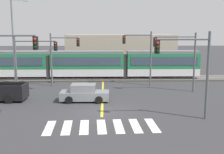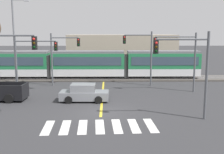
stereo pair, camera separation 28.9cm
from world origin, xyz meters
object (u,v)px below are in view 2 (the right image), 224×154
object	(u,v)px
traffic_light_near_left	(1,60)
traffic_light_far_left	(61,52)
sedan_crossing	(84,93)
traffic_light_mid_right	(181,53)
street_lamp_west	(15,37)
light_rail_tram	(88,63)
traffic_light_far_right	(142,50)
traffic_light_mid_left	(31,55)
traffic_light_near_right	(189,63)

from	to	relation	value
traffic_light_near_left	traffic_light_far_left	size ratio (longest dim) A/B	1.09
sedan_crossing	traffic_light_near_left	world-z (taller)	traffic_light_near_left
traffic_light_mid_right	street_lamp_west	world-z (taller)	street_lamp_west
light_rail_tram	traffic_light_far_right	xyz separation A→B (m)	(6.25, -4.34, 1.92)
traffic_light_near_left	street_lamp_west	xyz separation A→B (m)	(-3.39, 13.57, 1.33)
light_rail_tram	traffic_light_far_left	size ratio (longest dim) A/B	4.79
traffic_light_near_left	traffic_light_mid_left	world-z (taller)	traffic_light_near_left
traffic_light_near_right	traffic_light_mid_left	xyz separation A→B (m)	(-13.07, 9.24, -0.24)
traffic_light_mid_right	street_lamp_west	size ratio (longest dim) A/B	0.61
traffic_light_far_right	traffic_light_mid_left	bearing A→B (deg)	-164.78
traffic_light_near_right	street_lamp_west	distance (m)	21.31
traffic_light_mid_right	street_lamp_west	xyz separation A→B (m)	(-17.78, 5.02, 1.49)
sedan_crossing	traffic_light_mid_left	world-z (taller)	traffic_light_mid_left
sedan_crossing	street_lamp_west	xyz separation A→B (m)	(-8.54, 8.73, 4.74)
traffic_light_mid_right	traffic_light_mid_left	size ratio (longest dim) A/B	1.06
traffic_light_far_left	traffic_light_near_right	size ratio (longest dim) A/B	0.97
traffic_light_near_left	traffic_light_far_left	bearing A→B (deg)	80.26
light_rail_tram	traffic_light_near_left	xyz separation A→B (m)	(-4.72, -16.30, 2.07)
traffic_light_near_right	traffic_light_mid_left	distance (m)	16.01
traffic_light_near_left	sedan_crossing	bearing A→B (deg)	43.23
light_rail_tram	traffic_light_near_right	xyz separation A→B (m)	(7.94, -16.68, 1.90)
sedan_crossing	traffic_light_near_left	size ratio (longest dim) A/B	0.67
light_rail_tram	traffic_light_near_right	size ratio (longest dim) A/B	4.64
traffic_light_far_left	light_rail_tram	bearing A→B (deg)	57.87
traffic_light_near_right	traffic_light_far_right	size ratio (longest dim) A/B	1.00
sedan_crossing	traffic_light_far_right	world-z (taller)	traffic_light_far_right
traffic_light_near_left	traffic_light_mid_left	xyz separation A→B (m)	(-0.42, 8.86, -0.41)
traffic_light_far_left	traffic_light_mid_left	xyz separation A→B (m)	(-2.49, -3.23, -0.10)
traffic_light_near_left	traffic_light_far_right	distance (m)	16.23
sedan_crossing	traffic_light_near_right	xyz separation A→B (m)	(7.51, -5.22, 3.24)
traffic_light_mid_right	light_rail_tram	bearing A→B (deg)	141.31
traffic_light_mid_right	traffic_light_far_right	world-z (taller)	traffic_light_far_right
traffic_light_mid_right	traffic_light_far_left	bearing A→B (deg)	163.98
traffic_light_near_left	traffic_light_far_right	size ratio (longest dim) A/B	1.05
traffic_light_near_right	traffic_light_far_right	bearing A→B (deg)	97.78
traffic_light_near_left	traffic_light_mid_right	xyz separation A→B (m)	(14.40, 8.55, -0.16)
traffic_light_near_left	traffic_light_near_right	distance (m)	12.66
sedan_crossing	street_lamp_west	size ratio (longest dim) A/B	0.43
sedan_crossing	traffic_light_far_left	bearing A→B (deg)	113.00
traffic_light_near_left	traffic_light_far_right	world-z (taller)	traffic_light_near_left
traffic_light_far_left	traffic_light_far_right	distance (m)	8.90
traffic_light_near_right	traffic_light_mid_right	bearing A→B (deg)	78.96
sedan_crossing	street_lamp_west	distance (m)	13.10
light_rail_tram	traffic_light_far_left	world-z (taller)	traffic_light_far_left
traffic_light_mid_right	traffic_light_mid_left	bearing A→B (deg)	178.80
traffic_light_mid_left	light_rail_tram	bearing A→B (deg)	55.36
sedan_crossing	traffic_light_mid_right	distance (m)	10.48
traffic_light_near_right	light_rail_tram	bearing A→B (deg)	115.45
sedan_crossing	traffic_light_near_right	size ratio (longest dim) A/B	0.70
traffic_light_far_right	street_lamp_west	bearing A→B (deg)	173.59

